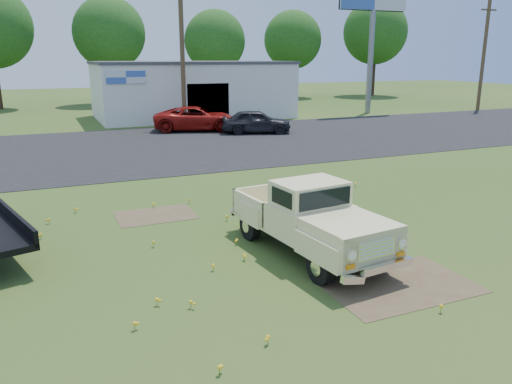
% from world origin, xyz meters
% --- Properties ---
extents(ground, '(140.00, 140.00, 0.00)m').
position_xyz_m(ground, '(0.00, 0.00, 0.00)').
color(ground, '#304F19').
rests_on(ground, ground).
extents(asphalt_lot, '(90.00, 14.00, 0.02)m').
position_xyz_m(asphalt_lot, '(0.00, 15.00, 0.00)').
color(asphalt_lot, black).
rests_on(asphalt_lot, ground).
extents(dirt_patch_a, '(3.00, 2.00, 0.01)m').
position_xyz_m(dirt_patch_a, '(1.50, -3.00, 0.00)').
color(dirt_patch_a, brown).
rests_on(dirt_patch_a, ground).
extents(dirt_patch_b, '(2.20, 1.60, 0.01)m').
position_xyz_m(dirt_patch_b, '(-2.00, 3.50, 0.00)').
color(dirt_patch_b, brown).
rests_on(dirt_patch_b, ground).
extents(commercial_building, '(14.20, 8.20, 4.15)m').
position_xyz_m(commercial_building, '(6.00, 26.99, 2.10)').
color(commercial_building, silver).
rests_on(commercial_building, ground).
extents(billboard, '(6.10, 0.45, 11.05)m').
position_xyz_m(billboard, '(20.00, 24.04, 8.54)').
color(billboard, slate).
rests_on(billboard, ground).
extents(utility_pole_mid, '(1.60, 0.30, 9.00)m').
position_xyz_m(utility_pole_mid, '(4.00, 22.00, 4.60)').
color(utility_pole_mid, '#4B3622').
rests_on(utility_pole_mid, ground).
extents(utility_pole_east, '(1.60, 0.30, 9.00)m').
position_xyz_m(utility_pole_east, '(30.00, 22.00, 4.60)').
color(utility_pole_east, '#4B3622').
rests_on(utility_pole_east, ground).
extents(treeline_d, '(6.72, 6.72, 10.00)m').
position_xyz_m(treeline_d, '(2.00, 40.50, 6.62)').
color(treeline_d, '#332117').
rests_on(treeline_d, ground).
extents(treeline_e, '(6.08, 6.08, 9.04)m').
position_xyz_m(treeline_e, '(12.00, 39.00, 5.98)').
color(treeline_e, '#332117').
rests_on(treeline_e, ground).
extents(treeline_f, '(6.40, 6.40, 9.52)m').
position_xyz_m(treeline_f, '(22.00, 41.50, 6.30)').
color(treeline_f, '#332117').
rests_on(treeline_f, ground).
extents(treeline_g, '(7.36, 7.36, 10.95)m').
position_xyz_m(treeline_g, '(32.00, 40.00, 7.25)').
color(treeline_g, '#332117').
rests_on(treeline_g, ground).
extents(vintage_pickup_truck, '(2.39, 4.97, 1.74)m').
position_xyz_m(vintage_pickup_truck, '(0.67, -0.77, 0.87)').
color(vintage_pickup_truck, beige).
rests_on(vintage_pickup_truck, ground).
extents(red_pickup, '(5.79, 3.96, 1.47)m').
position_xyz_m(red_pickup, '(4.15, 19.67, 0.74)').
color(red_pickup, maroon).
rests_on(red_pickup, ground).
extents(dark_sedan, '(4.45, 2.93, 1.41)m').
position_xyz_m(dark_sedan, '(7.09, 17.20, 0.70)').
color(dark_sedan, black).
rests_on(dark_sedan, ground).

